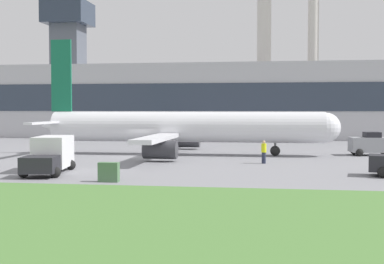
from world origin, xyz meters
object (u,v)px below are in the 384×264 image
(airplane, at_px, (181,128))
(ground_crew_person, at_px, (264,152))
(pushback_tug, at_px, (372,145))
(fuel_truck, at_px, (50,155))

(airplane, xyz_separation_m, ground_crew_person, (7.94, -7.05, -1.63))
(pushback_tug, distance_m, ground_crew_person, 13.27)
(airplane, relative_size, pushback_tug, 6.95)
(airplane, distance_m, fuel_truck, 16.66)
(airplane, height_order, pushback_tug, airplane)
(fuel_truck, bearing_deg, pushback_tug, 35.72)
(pushback_tug, height_order, fuel_truck, fuel_truck)
(fuel_truck, bearing_deg, airplane, 67.76)
(airplane, bearing_deg, pushback_tug, 6.14)
(airplane, distance_m, ground_crew_person, 10.74)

